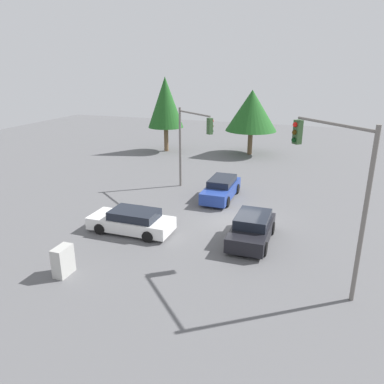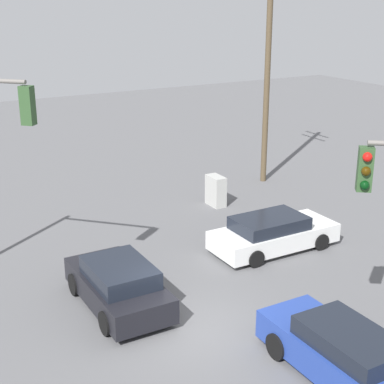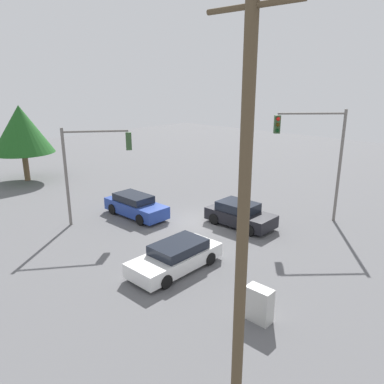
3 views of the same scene
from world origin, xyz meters
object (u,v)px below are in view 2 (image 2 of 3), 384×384
Objects in this scene: sedan_white at (273,233)px; electrical_cabinet at (216,191)px; sedan_blue at (343,354)px; sedan_dark at (118,285)px.

electrical_cabinet is at bearing 172.16° from sedan_white.
sedan_blue is 3.44× the size of electrical_cabinet.
sedan_dark is at bearing -49.70° from electrical_cabinet.
sedan_white is at bearing 9.26° from sedan_dark.
sedan_dark reaches higher than sedan_blue.
electrical_cabinet is at bearing 40.30° from sedan_dark.
electrical_cabinet is (-6.14, 7.24, -0.03)m from sedan_dark.
electrical_cabinet is (-12.12, 3.93, -0.03)m from sedan_blue.
sedan_dark reaches higher than electrical_cabinet.
electrical_cabinet is at bearing 72.05° from sedan_blue.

